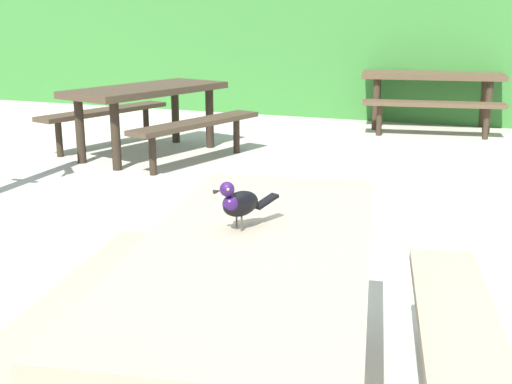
# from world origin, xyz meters

# --- Properties ---
(hedge_wall) EXTENTS (28.00, 2.27, 2.05)m
(hedge_wall) POSITION_xyz_m (0.00, 8.45, 1.02)
(hedge_wall) COLOR #387A33
(hedge_wall) RESTS_ON ground
(picnic_table_foreground) EXTENTS (1.97, 1.99, 0.74)m
(picnic_table_foreground) POSITION_xyz_m (-0.06, -0.06, 0.56)
(picnic_table_foreground) COLOR gray
(picnic_table_foreground) RESTS_ON ground
(bird_grackle) EXTENTS (0.16, 0.26, 0.18)m
(bird_grackle) POSITION_xyz_m (-0.15, 0.01, 0.84)
(bird_grackle) COLOR black
(bird_grackle) RESTS_ON picnic_table_foreground
(picnic_table_mid_left) EXTENTS (2.07, 2.10, 0.74)m
(picnic_table_mid_left) POSITION_xyz_m (-2.90, 4.11, 0.56)
(picnic_table_mid_left) COLOR #473828
(picnic_table_mid_left) RESTS_ON ground
(picnic_table_mid_right) EXTENTS (1.95, 1.93, 0.74)m
(picnic_table_mid_right) POSITION_xyz_m (-0.28, 6.97, 0.56)
(picnic_table_mid_right) COLOR brown
(picnic_table_mid_right) RESTS_ON ground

